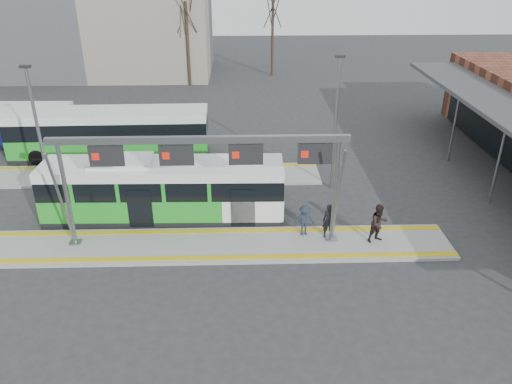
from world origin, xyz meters
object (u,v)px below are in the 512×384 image
passenger_c (304,220)px  gantry (203,160)px  hero_bus (163,191)px  passenger_b (379,223)px  passenger_a (329,221)px

passenger_c → gantry: bearing=-179.3°
gantry → hero_bus: size_ratio=1.08×
hero_bus → passenger_b: bearing=-14.7°
passenger_b → hero_bus: bearing=142.5°
gantry → passenger_b: 8.59m
passenger_b → gantry: bearing=156.7°
passenger_c → passenger_a: bearing=-18.1°
passenger_c → passenger_b: bearing=-16.9°
gantry → passenger_a: 6.61m
passenger_a → gantry: bearing=-164.8°
hero_bus → passenger_c: hero_bus is taller
passenger_a → passenger_c: 1.15m
gantry → passenger_a: bearing=2.3°
gantry → hero_bus: bearing=130.9°
gantry → passenger_b: (7.97, -0.20, -3.20)m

